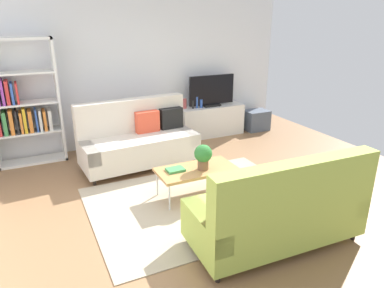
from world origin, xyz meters
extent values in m
plane|color=#936B47|center=(0.00, 0.00, 0.00)|extent=(7.68, 7.68, 0.00)
cube|color=silver|center=(0.00, 2.80, 1.45)|extent=(6.40, 0.12, 2.90)
cube|color=tan|center=(0.05, -0.05, 0.01)|extent=(2.90, 2.20, 0.01)
cube|color=beige|center=(-0.30, 1.50, 0.32)|extent=(1.95, 0.96, 0.44)
cube|color=beige|center=(-0.32, 1.81, 0.82)|extent=(1.91, 0.32, 0.56)
cube|color=beige|center=(0.55, 1.55, 0.43)|extent=(0.25, 0.85, 0.22)
cube|color=beige|center=(-1.15, 1.44, 0.43)|extent=(0.25, 0.85, 0.22)
cylinder|color=black|center=(0.59, 1.21, 0.05)|extent=(0.05, 0.05, 0.10)
cylinder|color=black|center=(-1.14, 1.10, 0.05)|extent=(0.05, 0.05, 0.10)
cylinder|color=black|center=(0.55, 1.89, 0.05)|extent=(0.05, 0.05, 0.10)
cylinder|color=black|center=(-1.19, 1.78, 0.05)|extent=(0.05, 0.05, 0.10)
cube|color=black|center=(0.36, 1.68, 0.72)|extent=(0.41, 0.17, 0.36)
cube|color=#D84C33|center=(-0.09, 1.65, 0.72)|extent=(0.41, 0.17, 0.36)
cube|color=#A3BC4C|center=(0.40, -1.20, 0.32)|extent=(1.93, 0.91, 0.44)
cube|color=#A3BC4C|center=(0.39, -1.52, 0.82)|extent=(1.91, 0.27, 0.56)
cube|color=#A3BC4C|center=(-0.45, -1.17, 0.43)|extent=(0.23, 0.85, 0.22)
cube|color=#A3BC4C|center=(1.25, -1.24, 0.43)|extent=(0.23, 0.85, 0.22)
cylinder|color=black|center=(-0.45, -0.83, 0.05)|extent=(0.05, 0.05, 0.10)
cylinder|color=black|center=(1.28, -0.90, 0.05)|extent=(0.05, 0.05, 0.10)
cylinder|color=black|center=(-0.48, -1.51, 0.05)|extent=(0.05, 0.05, 0.10)
cylinder|color=black|center=(1.26, -1.58, 0.05)|extent=(0.05, 0.05, 0.10)
cube|color=#D84C33|center=(-0.27, -1.32, 0.72)|extent=(0.40, 0.15, 0.36)
cube|color=#288C4C|center=(0.18, -1.34, 0.72)|extent=(0.40, 0.15, 0.36)
cube|color=#B7844C|center=(0.10, 0.15, 0.40)|extent=(1.10, 0.56, 0.04)
cylinder|color=silver|center=(-0.40, 0.38, 0.19)|extent=(0.02, 0.02, 0.38)
cylinder|color=silver|center=(0.60, 0.38, 0.19)|extent=(0.02, 0.02, 0.38)
cylinder|color=silver|center=(-0.40, -0.08, 0.19)|extent=(0.02, 0.02, 0.38)
cylinder|color=silver|center=(0.60, -0.08, 0.19)|extent=(0.02, 0.02, 0.38)
cube|color=silver|center=(1.58, 2.46, 0.32)|extent=(1.40, 0.44, 0.64)
cube|color=black|center=(1.58, 2.44, 0.66)|extent=(0.36, 0.20, 0.04)
cube|color=black|center=(1.58, 2.44, 0.98)|extent=(1.00, 0.05, 0.60)
cube|color=white|center=(-1.39, 2.48, 1.05)|extent=(0.04, 0.36, 2.10)
cube|color=white|center=(-1.92, 2.48, 2.08)|extent=(1.10, 0.36, 0.04)
cube|color=white|center=(-1.92, 2.48, 0.02)|extent=(1.10, 0.36, 0.04)
cube|color=white|center=(-1.92, 2.48, 0.55)|extent=(1.02, 0.36, 0.03)
cube|color=white|center=(-1.92, 2.48, 1.05)|extent=(1.02, 0.36, 0.03)
cube|color=white|center=(-1.92, 2.48, 1.55)|extent=(1.02, 0.36, 0.03)
cube|color=#3F8C4C|center=(-2.26, 2.48, 0.76)|extent=(0.06, 0.29, 0.38)
cube|color=orange|center=(-2.17, 2.48, 0.77)|extent=(0.06, 0.29, 0.41)
cube|color=#262626|center=(-2.08, 2.48, 0.76)|extent=(0.03, 0.29, 0.39)
cube|color=orange|center=(-2.02, 2.48, 0.74)|extent=(0.04, 0.29, 0.35)
cube|color=gold|center=(-1.96, 2.48, 0.77)|extent=(0.05, 0.29, 0.42)
cube|color=orange|center=(-1.88, 2.48, 0.75)|extent=(0.06, 0.29, 0.36)
cube|color=#3359B2|center=(-1.79, 2.48, 0.75)|extent=(0.03, 0.29, 0.38)
cube|color=silver|center=(-1.73, 2.48, 0.74)|extent=(0.04, 0.29, 0.36)
cube|color=orange|center=(-1.66, 2.48, 0.74)|extent=(0.05, 0.29, 0.34)
cube|color=silver|center=(-1.57, 2.48, 0.74)|extent=(0.06, 0.29, 0.34)
cube|color=purple|center=(-2.22, 2.48, 1.27)|extent=(0.04, 0.29, 0.40)
cube|color=red|center=(-2.15, 2.48, 1.26)|extent=(0.05, 0.29, 0.38)
cube|color=#3359B2|center=(-2.08, 2.48, 1.24)|extent=(0.04, 0.29, 0.34)
cube|color=red|center=(-2.01, 2.48, 1.23)|extent=(0.03, 0.29, 0.34)
cube|color=#4C5666|center=(2.68, 2.36, 0.22)|extent=(0.52, 0.40, 0.44)
cylinder|color=brown|center=(0.17, 0.08, 0.49)|extent=(0.15, 0.15, 0.13)
sphere|color=#2D7233|center=(0.17, 0.08, 0.65)|extent=(0.25, 0.25, 0.25)
cube|color=#3F8C4C|center=(-0.19, 0.20, 0.44)|extent=(0.24, 0.18, 0.03)
cylinder|color=#B24C4C|center=(1.00, 2.51, 0.74)|extent=(0.08, 0.08, 0.20)
cylinder|color=#262626|center=(1.14, 2.42, 0.72)|extent=(0.04, 0.04, 0.17)
cylinder|color=#3359B2|center=(1.23, 2.42, 0.76)|extent=(0.05, 0.05, 0.23)
cylinder|color=#3359B2|center=(1.32, 2.42, 0.73)|extent=(0.06, 0.06, 0.17)
camera|label=1|loc=(-1.90, -3.91, 2.42)|focal=33.28mm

